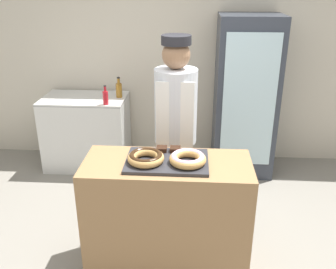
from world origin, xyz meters
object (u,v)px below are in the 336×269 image
at_px(brownie_back_right, 175,149).
at_px(bottle_red, 106,97).
at_px(brownie_back_left, 162,149).
at_px(beverage_fridge, 245,97).
at_px(donut_light_glaze, 188,158).
at_px(bottle_amber, 119,90).
at_px(chest_freezer, 87,131).
at_px(donut_chocolate_glaze, 146,157).
at_px(serving_tray, 167,161).
at_px(baker_person, 175,132).

distance_m(brownie_back_right, bottle_red, 1.60).
distance_m(brownie_back_left, beverage_fridge, 1.81).
distance_m(donut_light_glaze, beverage_fridge, 1.91).
bearing_deg(bottle_amber, bottle_red, -109.02).
distance_m(brownie_back_left, chest_freezer, 2.00).
relative_size(brownie_back_left, chest_freezer, 0.08).
relative_size(donut_chocolate_glaze, bottle_red, 1.20).
height_order(beverage_fridge, bottle_amber, beverage_fridge).
relative_size(serving_tray, bottle_amber, 2.47).
distance_m(brownie_back_right, beverage_fridge, 1.76).
bearing_deg(chest_freezer, serving_tray, -57.76).
relative_size(brownie_back_left, bottle_amber, 0.33).
bearing_deg(chest_freezer, bottle_amber, 5.00).
bearing_deg(serving_tray, baker_person, 86.90).
relative_size(baker_person, chest_freezer, 1.80).
xyz_separation_m(donut_light_glaze, bottle_red, (-0.94, 1.56, -0.05)).
relative_size(brownie_back_right, baker_person, 0.04).
height_order(donut_chocolate_glaze, bottle_red, bottle_red).
height_order(donut_chocolate_glaze, bottle_amber, bottle_amber).
relative_size(donut_light_glaze, brownie_back_right, 3.34).
bearing_deg(bottle_red, baker_person, -47.97).
distance_m(serving_tray, bottle_red, 1.71).
relative_size(serving_tray, brownie_back_left, 7.54).
relative_size(serving_tray, baker_person, 0.34).
relative_size(serving_tray, bottle_red, 2.72).
relative_size(donut_chocolate_glaze, bottle_amber, 1.09).
bearing_deg(baker_person, beverage_fridge, 56.94).
distance_m(serving_tray, bottle_amber, 1.92).
bearing_deg(donut_chocolate_glaze, chest_freezer, 118.04).
bearing_deg(beverage_fridge, bottle_red, -171.31).
distance_m(brownie_back_right, bottle_amber, 1.81).
bearing_deg(donut_chocolate_glaze, brownie_back_right, 43.57).
relative_size(donut_chocolate_glaze, baker_person, 0.15).
distance_m(baker_person, chest_freezer, 1.70).
bearing_deg(serving_tray, chest_freezer, 122.24).
xyz_separation_m(serving_tray, brownie_back_left, (-0.05, 0.15, 0.03)).
height_order(brownie_back_left, chest_freezer, brownie_back_left).
height_order(brownie_back_left, baker_person, baker_person).
distance_m(beverage_fridge, bottle_amber, 1.47).
bearing_deg(baker_person, brownie_back_right, -87.58).
bearing_deg(donut_light_glaze, bottle_red, 121.08).
bearing_deg(bottle_red, bottle_amber, 70.98).
distance_m(beverage_fridge, bottle_red, 1.59).
bearing_deg(brownie_back_left, baker_person, 79.49).
relative_size(brownie_back_right, chest_freezer, 0.08).
distance_m(donut_light_glaze, chest_freezer, 2.27).
height_order(brownie_back_right, baker_person, baker_person).
xyz_separation_m(brownie_back_left, brownie_back_right, (0.10, 0.00, 0.00)).
xyz_separation_m(baker_person, bottle_amber, (-0.72, 1.19, 0.03)).
relative_size(serving_tray, brownie_back_right, 7.54).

